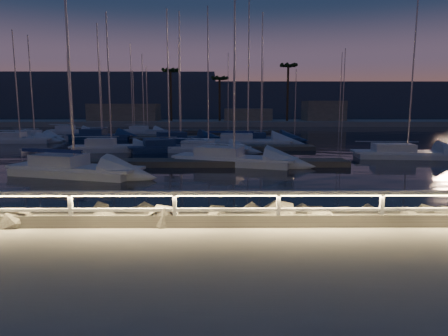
{
  "coord_description": "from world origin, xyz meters",
  "views": [
    {
      "loc": [
        2.35,
        -11.21,
        3.47
      ],
      "look_at": [
        2.45,
        4.0,
        1.1
      ],
      "focal_mm": 32.0,
      "sensor_mm": 36.0,
      "label": 1
    }
  ],
  "objects": [
    {
      "name": "sailboat_f",
      "position": [
        -2.51,
        24.53,
        -0.18
      ],
      "size": [
        7.54,
        4.41,
        12.43
      ],
      "rotation": [
        0.0,
        0.0,
        0.35
      ],
      "color": "navy",
      "rests_on": "ground"
    },
    {
      "name": "sailboat_d",
      "position": [
        16.77,
        19.94,
        -0.18
      ],
      "size": [
        8.57,
        3.45,
        14.11
      ],
      "rotation": [
        0.0,
        0.0,
        -0.12
      ],
      "color": "silver",
      "rests_on": "ground"
    },
    {
      "name": "sailboat_a",
      "position": [
        -7.72,
        24.58,
        -0.16
      ],
      "size": [
        7.31,
        3.05,
        12.15
      ],
      "rotation": [
        0.0,
        0.0,
        0.13
      ],
      "color": "silver",
      "rests_on": "ground"
    },
    {
      "name": "sailboat_m",
      "position": [
        -20.19,
        48.46,
        -0.17
      ],
      "size": [
        6.97,
        2.49,
        11.73
      ],
      "rotation": [
        0.0,
        0.0,
        -0.06
      ],
      "color": "silver",
      "rests_on": "ground"
    },
    {
      "name": "far_shore",
      "position": [
        -0.12,
        74.05,
        0.29
      ],
      "size": [
        160.0,
        14.0,
        5.2
      ],
      "color": "gray",
      "rests_on": "ground"
    },
    {
      "name": "harbor_water",
      "position": [
        0.0,
        31.22,
        -0.97
      ],
      "size": [
        400.0,
        440.0,
        0.6
      ],
      "color": "black",
      "rests_on": "ground"
    },
    {
      "name": "sailboat_e",
      "position": [
        -20.19,
        36.79,
        -0.16
      ],
      "size": [
        7.4,
        4.48,
        12.3
      ],
      "rotation": [
        0.0,
        0.0,
        -0.37
      ],
      "color": "silver",
      "rests_on": "ground"
    },
    {
      "name": "ground",
      "position": [
        0.0,
        0.0,
        0.0
      ],
      "size": [
        400.0,
        400.0,
        0.0
      ],
      "primitive_type": "plane",
      "color": "gray",
      "rests_on": "ground"
    },
    {
      "name": "sailboat_h",
      "position": [
        4.87,
        30.35,
        -0.16
      ],
      "size": [
        9.28,
        3.23,
        15.46
      ],
      "rotation": [
        0.0,
        0.0,
        -0.05
      ],
      "color": "silver",
      "rests_on": "ground"
    },
    {
      "name": "floating_docks",
      "position": [
        0.0,
        32.5,
        -0.4
      ],
      "size": [
        22.0,
        36.0,
        0.4
      ],
      "color": "#5D564D",
      "rests_on": "ground"
    },
    {
      "name": "distant_hills",
      "position": [
        -22.13,
        133.69,
        4.74
      ],
      "size": [
        230.0,
        37.5,
        18.0
      ],
      "color": "#384356",
      "rests_on": "ground"
    },
    {
      "name": "sailboat_i",
      "position": [
        -20.2,
        33.24,
        -0.16
      ],
      "size": [
        7.23,
        2.33,
        12.28
      ],
      "rotation": [
        0.0,
        0.0,
        0.02
      ],
      "color": "silver",
      "rests_on": "ground"
    },
    {
      "name": "guard_rail",
      "position": [
        -0.07,
        -0.0,
        0.77
      ],
      "size": [
        44.11,
        0.12,
        1.06
      ],
      "color": "silver",
      "rests_on": "ground"
    },
    {
      "name": "palm_left",
      "position": [
        -8.0,
        72.0,
        10.14
      ],
      "size": [
        3.0,
        3.0,
        11.2
      ],
      "color": "#4A3922",
      "rests_on": "ground"
    },
    {
      "name": "sailboat_b",
      "position": [
        -6.48,
        12.07,
        -0.15
      ],
      "size": [
        8.41,
        4.58,
        13.82
      ],
      "rotation": [
        0.0,
        0.0,
        -0.3
      ],
      "color": "silver",
      "rests_on": "ground"
    },
    {
      "name": "riprap",
      "position": [
        -1.39,
        1.32,
        -0.18
      ],
      "size": [
        38.85,
        2.85,
        1.41
      ],
      "color": "slate",
      "rests_on": "ground"
    },
    {
      "name": "sailboat_k",
      "position": [
        -2.42,
        33.81,
        -0.16
      ],
      "size": [
        8.67,
        5.32,
        14.29
      ],
      "rotation": [
        0.0,
        0.0,
        0.38
      ],
      "color": "navy",
      "rests_on": "ground"
    },
    {
      "name": "sailboat_n",
      "position": [
        -9.4,
        48.78,
        -0.2
      ],
      "size": [
        7.08,
        3.81,
        11.63
      ],
      "rotation": [
        0.0,
        0.0,
        -0.29
      ],
      "color": "silver",
      "rests_on": "ground"
    },
    {
      "name": "palm_center",
      "position": [
        2.0,
        73.0,
        8.78
      ],
      "size": [
        3.0,
        3.0,
        9.7
      ],
      "color": "#4A3922",
      "rests_on": "ground"
    },
    {
      "name": "sailboat_j",
      "position": [
        -12.65,
        38.26,
        -0.15
      ],
      "size": [
        8.43,
        3.64,
        13.92
      ],
      "rotation": [
        0.0,
        0.0,
        -0.15
      ],
      "color": "navy",
      "rests_on": "ground"
    },
    {
      "name": "sailboat_c",
      "position": [
        3.02,
        16.5,
        -0.15
      ],
      "size": [
        8.9,
        5.22,
        14.61
      ],
      "rotation": [
        0.0,
        0.0,
        -0.35
      ],
      "color": "silver",
      "rests_on": "ground"
    },
    {
      "name": "sailboat_l",
      "position": [
        6.6,
        33.9,
        -0.18
      ],
      "size": [
        8.53,
        3.0,
        14.19
      ],
      "rotation": [
        0.0,
        0.0,
        0.05
      ],
      "color": "navy",
      "rests_on": "ground"
    },
    {
      "name": "palm_right",
      "position": [
        16.0,
        72.0,
        11.03
      ],
      "size": [
        3.0,
        3.0,
        12.2
      ],
      "color": "#4A3922",
      "rests_on": "ground"
    },
    {
      "name": "sailboat_g",
      "position": [
        1.02,
        23.75,
        -0.2
      ],
      "size": [
        7.59,
        3.79,
        12.41
      ],
      "rotation": [
        0.0,
        0.0,
        -0.24
      ],
      "color": "silver",
      "rests_on": "ground"
    }
  ]
}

